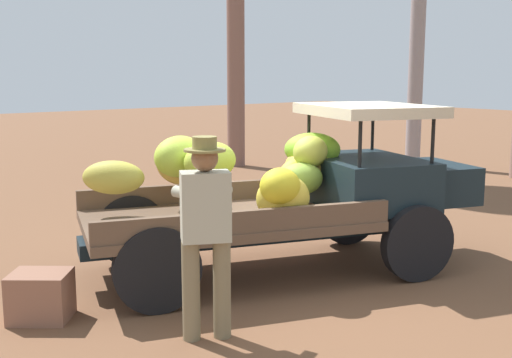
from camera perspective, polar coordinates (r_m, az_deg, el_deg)
name	(u,v)px	position (r m, az deg, el deg)	size (l,w,h in m)	color
ground_plane	(297,272)	(7.27, 3.65, -8.27)	(60.00, 60.00, 0.00)	brown
truck	(300,188)	(7.21, 3.99, -0.81)	(4.66, 2.88, 1.85)	black
farmer	(206,225)	(5.28, -4.52, -4.15)	(0.57, 0.54, 1.71)	#7F7152
wooden_crate	(41,296)	(6.19, -18.65, -9.87)	(0.52, 0.42, 0.44)	#8E5E49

